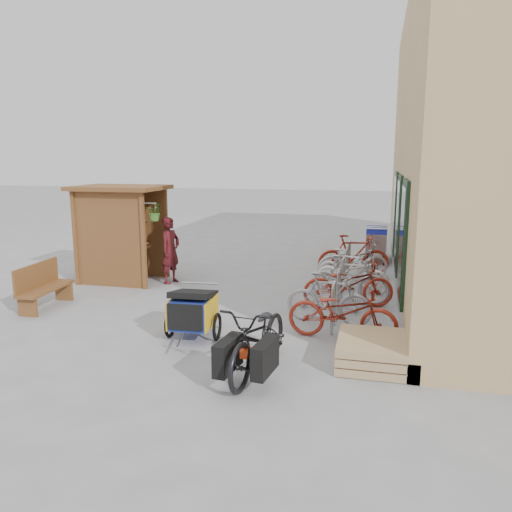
% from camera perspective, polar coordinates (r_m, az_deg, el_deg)
% --- Properties ---
extents(ground, '(80.00, 80.00, 0.00)m').
position_cam_1_polar(ground, '(9.71, -5.02, -7.34)').
color(ground, '#9A9A9D').
extents(kiosk, '(2.49, 1.65, 2.40)m').
position_cam_1_polar(kiosk, '(12.91, -15.49, 3.99)').
color(kiosk, brown).
rests_on(kiosk, ground).
extents(bike_rack, '(0.05, 5.35, 0.86)m').
position_cam_1_polar(bike_rack, '(11.42, 9.90, -1.95)').
color(bike_rack, '#A5A8AD').
rests_on(bike_rack, ground).
extents(pallet_stack, '(1.00, 1.20, 0.40)m').
position_cam_1_polar(pallet_stack, '(7.85, 13.04, -10.54)').
color(pallet_stack, tan).
rests_on(pallet_stack, ground).
extents(bench, '(0.54, 1.51, 0.94)m').
position_cam_1_polar(bench, '(11.24, -23.21, -3.11)').
color(bench, brown).
rests_on(bench, ground).
extents(shopping_carts, '(0.62, 1.71, 1.11)m').
position_cam_1_polar(shopping_carts, '(15.53, 13.59, 1.85)').
color(shopping_carts, silver).
rests_on(shopping_carts, ground).
extents(child_trailer, '(0.93, 1.55, 0.91)m').
position_cam_1_polar(child_trailer, '(8.70, -7.22, -6.12)').
color(child_trailer, navy).
rests_on(child_trailer, ground).
extents(cargo_bike, '(0.98, 2.13, 1.08)m').
position_cam_1_polar(cargo_bike, '(7.22, 0.32, -9.44)').
color(cargo_bike, black).
rests_on(cargo_bike, ground).
extents(person_kiosk, '(0.55, 0.69, 1.65)m').
position_cam_1_polar(person_kiosk, '(12.51, -9.75, 0.64)').
color(person_kiosk, maroon).
rests_on(person_kiosk, ground).
extents(bike_0, '(1.96, 0.90, 0.99)m').
position_cam_1_polar(bike_0, '(8.64, 9.82, -6.35)').
color(bike_0, maroon).
rests_on(bike_0, ground).
extents(bike_1, '(1.67, 0.67, 0.98)m').
position_cam_1_polar(bike_1, '(9.46, 8.33, -4.81)').
color(bike_1, '#9C9CA1').
rests_on(bike_1, ground).
extents(bike_2, '(1.97, 1.07, 0.98)m').
position_cam_1_polar(bike_2, '(10.56, 10.51, -3.18)').
color(bike_2, maroon).
rests_on(bike_2, ground).
extents(bike_3, '(1.78, 0.77, 1.03)m').
position_cam_1_polar(bike_3, '(10.88, 10.59, -2.63)').
color(bike_3, '#9C9CA1').
rests_on(bike_3, ground).
extents(bike_4, '(1.80, 0.95, 0.90)m').
position_cam_1_polar(bike_4, '(11.74, 10.96, -1.96)').
color(bike_4, silver).
rests_on(bike_4, ground).
extents(bike_5, '(1.57, 0.79, 0.91)m').
position_cam_1_polar(bike_5, '(12.27, 10.45, -1.34)').
color(bike_5, silver).
rests_on(bike_5, ground).
extents(bike_6, '(1.93, 1.17, 0.96)m').
position_cam_1_polar(bike_6, '(13.01, 10.99, -0.55)').
color(bike_6, '#9C9CA1').
rests_on(bike_6, ground).
extents(bike_7, '(1.93, 0.92, 1.12)m').
position_cam_1_polar(bike_7, '(13.26, 11.09, 0.02)').
color(bike_7, maroon).
rests_on(bike_7, ground).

